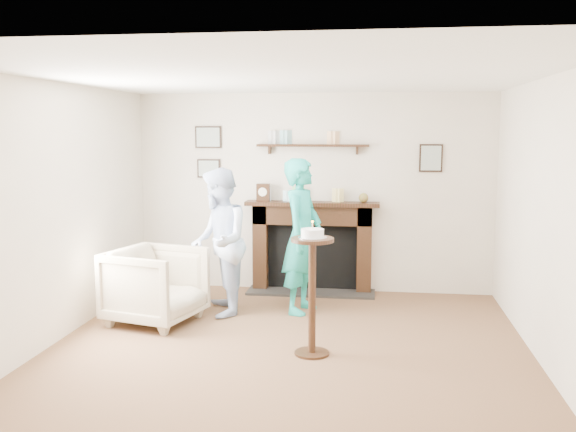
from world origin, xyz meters
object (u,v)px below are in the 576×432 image
object	(u,v)px
armchair	(157,322)
woman	(302,311)
man	(220,314)
pedestal_table	(312,273)

from	to	relation	value
armchair	woman	xyz separation A→B (m)	(1.49, 0.63, 0.00)
armchair	man	bearing A→B (deg)	-42.05
woman	pedestal_table	distance (m)	1.60
armchair	pedestal_table	size ratio (longest dim) A/B	0.71
man	woman	size ratio (longest dim) A/B	0.94
man	pedestal_table	xyz separation A→B (m)	(1.15, -1.14, 0.76)
man	pedestal_table	distance (m)	1.79
pedestal_table	man	bearing A→B (deg)	135.18
man	woman	bearing A→B (deg)	88.50
armchair	woman	bearing A→B (deg)	-52.33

